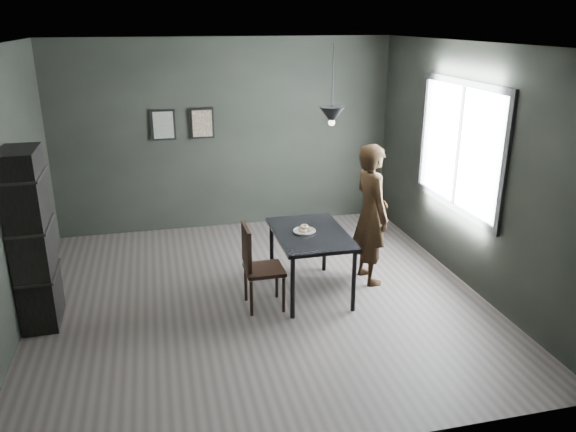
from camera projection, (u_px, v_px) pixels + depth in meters
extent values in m
plane|color=#3A3532|center=(260.00, 297.00, 6.46)|extent=(5.00, 5.00, 0.00)
cube|color=black|center=(226.00, 135.00, 8.29)|extent=(5.00, 0.10, 2.80)
cube|color=silver|center=(255.00, 44.00, 5.53)|extent=(5.00, 5.00, 0.02)
cube|color=white|center=(459.00, 146.00, 6.66)|extent=(0.02, 1.80, 1.40)
cube|color=black|center=(458.00, 146.00, 6.66)|extent=(0.04, 1.96, 1.56)
cube|color=black|center=(310.00, 234.00, 6.35)|extent=(0.80, 1.20, 0.04)
cylinder|color=black|center=(293.00, 288.00, 5.91)|extent=(0.05, 0.05, 0.71)
cylinder|color=black|center=(354.00, 281.00, 6.06)|extent=(0.05, 0.05, 0.71)
cylinder|color=black|center=(272.00, 249.00, 6.90)|extent=(0.05, 0.05, 0.71)
cylinder|color=black|center=(325.00, 244.00, 7.05)|extent=(0.05, 0.05, 0.71)
cylinder|color=white|center=(304.00, 231.00, 6.36)|extent=(0.23, 0.23, 0.01)
torus|color=#FBE8C3|center=(308.00, 229.00, 6.35)|extent=(0.10, 0.10, 0.04)
torus|color=#FBE8C3|center=(302.00, 228.00, 6.38)|extent=(0.10, 0.10, 0.04)
torus|color=#FBE8C3|center=(303.00, 231.00, 6.32)|extent=(0.10, 0.10, 0.04)
torus|color=#FBE8C3|center=(304.00, 227.00, 6.34)|extent=(0.11, 0.12, 0.05)
imported|color=black|center=(371.00, 214.00, 6.64)|extent=(0.46, 0.65, 1.70)
cube|color=black|center=(264.00, 270.00, 6.13)|extent=(0.42, 0.42, 0.04)
cube|color=black|center=(247.00, 247.00, 5.99)|extent=(0.04, 0.42, 0.46)
cylinder|color=black|center=(251.00, 299.00, 6.00)|extent=(0.04, 0.04, 0.41)
cylinder|color=black|center=(284.00, 295.00, 6.08)|extent=(0.04, 0.04, 0.41)
cylinder|color=black|center=(246.00, 284.00, 6.33)|extent=(0.04, 0.04, 0.41)
cylinder|color=black|center=(277.00, 281.00, 6.41)|extent=(0.04, 0.04, 0.41)
cube|color=black|center=(32.00, 240.00, 5.65)|extent=(0.36, 0.63, 1.86)
cylinder|color=black|center=(333.00, 80.00, 5.93)|extent=(0.01, 0.01, 0.75)
cone|color=black|center=(332.00, 115.00, 6.06)|extent=(0.28, 0.28, 0.18)
sphere|color=#FFE0B2|center=(332.00, 122.00, 6.09)|extent=(0.07, 0.07, 0.07)
cube|color=black|center=(163.00, 125.00, 8.00)|extent=(0.34, 0.03, 0.44)
cube|color=#456056|center=(163.00, 125.00, 7.98)|extent=(0.28, 0.01, 0.38)
cube|color=black|center=(202.00, 123.00, 8.12)|extent=(0.34, 0.03, 0.44)
cube|color=brown|center=(202.00, 124.00, 8.10)|extent=(0.28, 0.01, 0.38)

